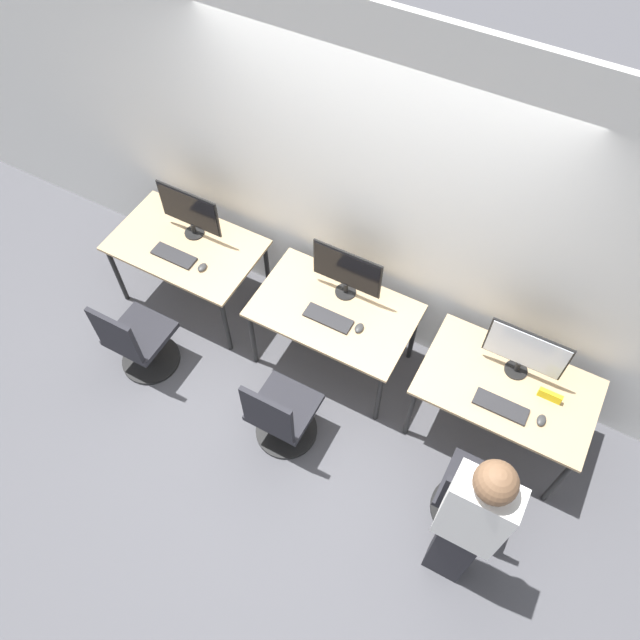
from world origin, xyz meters
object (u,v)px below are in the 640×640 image
Objects in this scene: keyboard_left at (174,256)px; person_right at (469,523)px; office_chair_left at (138,343)px; monitor_right at (525,351)px; office_chair_right at (470,500)px; office_chair_center at (281,417)px; mouse_right at (541,420)px; monitor_left at (189,211)px; keyboard_right at (501,406)px; mouse_center at (359,328)px; mouse_left at (202,267)px; keyboard_center at (328,318)px; monitor_center at (347,271)px.

person_right is (2.80, -0.95, 0.23)m from keyboard_left.
monitor_right is (2.69, 0.94, 0.60)m from office_chair_left.
office_chair_left is 1.00× the size of office_chair_right.
mouse_right is (1.64, 0.66, 0.37)m from office_chair_center.
keyboard_left is at bearing 161.20° from person_right.
monitor_left is at bearing 92.21° from office_chair_left.
keyboard_right is (0.00, -0.33, -0.24)m from monitor_right.
monitor_left reaches higher than mouse_center.
office_chair_left is at bearing -167.70° from mouse_right.
mouse_left and mouse_right have the same top height.
mouse_right is (2.73, -0.01, 0.00)m from mouse_left.
office_chair_right is at bearing -17.36° from monitor_left.
keyboard_left is 1.61m from mouse_center.
monitor_left is at bearing 170.26° from keyboard_center.
monitor_center is 0.42m from mouse_center.
keyboard_left is 3.00m from mouse_right.
office_chair_center is at bearing -155.25° from keyboard_right.
monitor_center reaches higher than mouse_left.
office_chair_center is at bearing -145.08° from monitor_right.
monitor_left reaches higher than office_chair_right.
office_chair_left is 2.36× the size of keyboard_center.
office_chair_left is 1.32m from office_chair_center.
keyboard_right is at bearing -90.00° from monitor_right.
keyboard_right is 0.67m from office_chair_right.
monitor_right is at bearing 10.09° from keyboard_center.
monitor_left reaches higher than keyboard_center.
monitor_center reaches higher than keyboard_right.
mouse_center is at bearing -169.18° from monitor_right.
monitor_left is 1.00× the size of monitor_right.
office_chair_left is 3.05m from mouse_right.
office_chair_center and office_chair_right have the same top height.
mouse_right is 0.05× the size of person_right.
mouse_left is at bearing 166.76° from office_chair_right.
monitor_left reaches higher than office_chair_left.
person_right is (1.45, -0.29, 0.59)m from office_chair_center.
office_chair_left is 1.00× the size of office_chair_center.
monitor_center reaches higher than keyboard_left.
person_right is (0.08, -1.25, -0.02)m from monitor_right.
keyboard_left is at bearing -166.18° from monitor_center.
keyboard_center is at bearing -90.00° from monitor_center.
monitor_left is 0.37m from keyboard_left.
mouse_center is at bearing 176.59° from mouse_right.
office_chair_center is 9.69× the size of mouse_right.
keyboard_left is 1.00× the size of keyboard_center.
monitor_right is at bearing 93.44° from person_right.
mouse_left is 2.72m from person_right.
office_chair_right is (1.43, -0.64, -0.36)m from keyboard_center.
monitor_right is (2.73, 0.29, 0.24)m from keyboard_left.
office_chair_center is (-0.25, -0.74, -0.37)m from mouse_center.
monitor_right is 6.12× the size of mouse_right.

